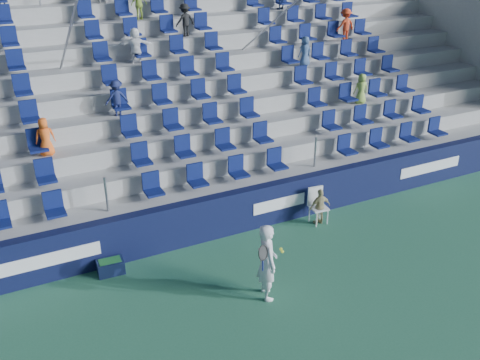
# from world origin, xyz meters

# --- Properties ---
(ground) EXTENTS (70.00, 70.00, 0.00)m
(ground) POSITION_xyz_m (0.00, 0.00, 0.00)
(ground) COLOR #30704E
(ground) RESTS_ON ground
(sponsor_wall) EXTENTS (24.00, 0.32, 1.20)m
(sponsor_wall) POSITION_xyz_m (0.00, 3.15, 0.60)
(sponsor_wall) COLOR #0F1438
(sponsor_wall) RESTS_ON ground
(grandstand) EXTENTS (24.00, 8.17, 6.63)m
(grandstand) POSITION_xyz_m (-0.00, 8.24, 2.14)
(grandstand) COLOR #A4A49F
(grandstand) RESTS_ON ground
(tennis_player) EXTENTS (0.69, 0.74, 1.82)m
(tennis_player) POSITION_xyz_m (-0.37, 0.33, 0.91)
(tennis_player) COLOR silver
(tennis_player) RESTS_ON ground
(line_judge_chair) EXTENTS (0.49, 0.50, 1.03)m
(line_judge_chair) POSITION_xyz_m (2.50, 2.66, 0.58)
(line_judge_chair) COLOR white
(line_judge_chair) RESTS_ON ground
(line_judge) EXTENTS (0.63, 0.30, 1.05)m
(line_judge) POSITION_xyz_m (2.50, 2.50, 0.53)
(line_judge) COLOR tan
(line_judge) RESTS_ON ground
(ball_bin) EXTENTS (0.64, 0.44, 0.35)m
(ball_bin) POSITION_xyz_m (-3.26, 2.75, 0.19)
(ball_bin) COLOR #0F1939
(ball_bin) RESTS_ON ground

